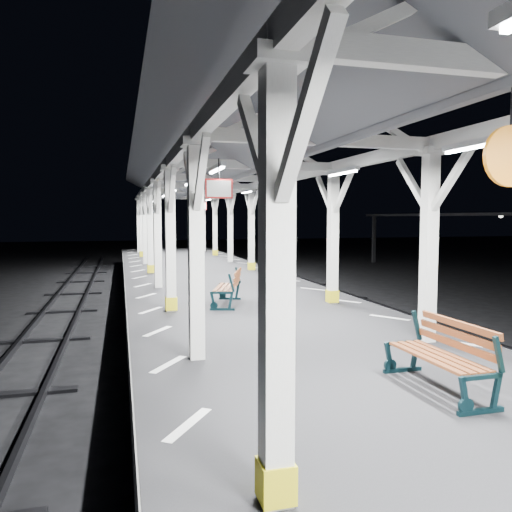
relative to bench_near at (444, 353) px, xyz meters
name	(u,v)px	position (x,y,z in m)	size (l,w,h in m)	color
ground	(281,373)	(-0.77, 4.18, -1.46)	(120.00, 120.00, 0.00)	black
platform	(281,348)	(-0.77, 4.18, -0.96)	(6.00, 50.00, 1.00)	black
hazard_stripes_left	(158,331)	(-3.22, 4.18, -0.46)	(1.00, 48.00, 0.01)	silver
hazard_stripes_right	(390,318)	(1.68, 4.18, -0.46)	(1.00, 48.00, 0.01)	silver
track_left	(12,391)	(-5.77, 4.18, -1.38)	(2.20, 60.00, 0.16)	#2D2D33
track_right	(488,351)	(4.23, 4.18, -1.38)	(2.20, 60.00, 0.16)	#2D2D33
canopy	(282,145)	(-0.76, 4.16, 3.09)	(5.40, 49.00, 4.65)	silver
bench_near	(444,353)	(0.00, 0.00, 0.00)	(0.62, 1.61, 0.87)	black
bench_mid	(230,286)	(-1.28, 6.64, 0.00)	(1.07, 1.71, 0.87)	black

